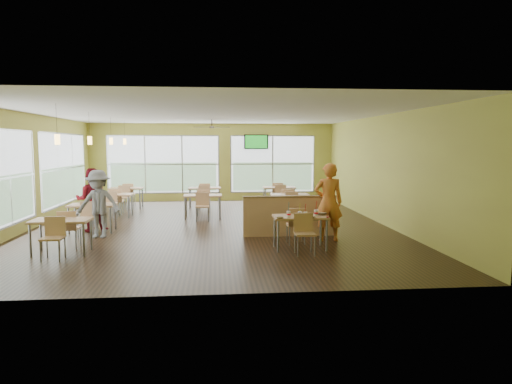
{
  "coord_description": "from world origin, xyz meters",
  "views": [
    {
      "loc": [
        0.11,
        -12.98,
        2.35
      ],
      "look_at": [
        1.14,
        -1.48,
        1.14
      ],
      "focal_mm": 32.0,
      "sensor_mm": 36.0,
      "label": 1
    }
  ],
  "objects_px": {
    "food_basket": "(322,214)",
    "half_wall_divider": "(290,216)",
    "man_plaid": "(328,202)",
    "main_table": "(300,221)"
  },
  "relations": [
    {
      "from": "main_table",
      "to": "half_wall_divider",
      "type": "distance_m",
      "value": 1.45
    },
    {
      "from": "main_table",
      "to": "food_basket",
      "type": "xyz_separation_m",
      "value": [
        0.52,
        0.12,
        0.15
      ]
    },
    {
      "from": "half_wall_divider",
      "to": "man_plaid",
      "type": "xyz_separation_m",
      "value": [
        0.84,
        -0.67,
        0.43
      ]
    },
    {
      "from": "man_plaid",
      "to": "main_table",
      "type": "bearing_deg",
      "value": 46.92
    },
    {
      "from": "man_plaid",
      "to": "food_basket",
      "type": "height_order",
      "value": "man_plaid"
    },
    {
      "from": "main_table",
      "to": "man_plaid",
      "type": "relative_size",
      "value": 0.8
    },
    {
      "from": "food_basket",
      "to": "half_wall_divider",
      "type": "bearing_deg",
      "value": 111.19
    },
    {
      "from": "man_plaid",
      "to": "food_basket",
      "type": "relative_size",
      "value": 8.57
    },
    {
      "from": "main_table",
      "to": "man_plaid",
      "type": "height_order",
      "value": "man_plaid"
    },
    {
      "from": "half_wall_divider",
      "to": "main_table",
      "type": "bearing_deg",
      "value": -90.0
    }
  ]
}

